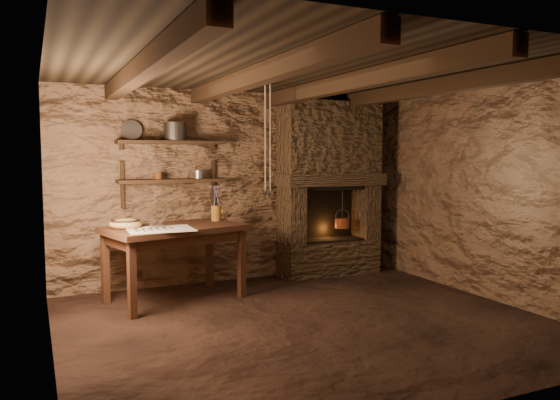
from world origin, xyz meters
name	(u,v)px	position (x,y,z in m)	size (l,w,h in m)	color
floor	(306,323)	(0.00, 0.00, 0.00)	(4.50, 4.50, 0.00)	black
back_wall	(235,187)	(0.00, 2.00, 1.20)	(4.50, 0.04, 2.40)	brown
front_wall	(458,223)	(0.00, -2.00, 1.20)	(4.50, 0.04, 2.40)	brown
left_wall	(48,208)	(-2.25, 0.00, 1.20)	(0.04, 4.00, 2.40)	brown
right_wall	(487,191)	(2.25, 0.00, 1.20)	(0.04, 4.00, 2.40)	brown
ceiling	(308,69)	(0.00, 0.00, 2.40)	(4.50, 4.00, 0.04)	black
beam_far_left	(143,68)	(-1.50, 0.00, 2.31)	(0.14, 3.95, 0.16)	black
beam_mid_left	(257,76)	(-0.50, 0.00, 2.31)	(0.14, 3.95, 0.16)	black
beam_mid_right	(354,82)	(0.50, 0.00, 2.31)	(0.14, 3.95, 0.16)	black
beam_far_right	(436,87)	(1.50, 0.00, 2.31)	(0.14, 3.95, 0.16)	black
shelf_lower	(172,181)	(-0.85, 1.84, 1.30)	(1.25, 0.30, 0.04)	black
shelf_upper	(171,142)	(-0.85, 1.84, 1.75)	(1.25, 0.30, 0.04)	black
hearth	(329,183)	(1.25, 1.77, 1.23)	(1.43, 0.51, 2.30)	#3C2D1E
work_table	(175,260)	(-0.95, 1.31, 0.45)	(1.61, 1.17, 0.83)	black
linen_cloth	(160,229)	(-1.15, 1.09, 0.83)	(0.67, 0.54, 0.01)	white
pewter_cutlery_row	(161,229)	(-1.15, 1.07, 0.84)	(0.56, 0.21, 0.01)	gray
drinking_glasses	(160,223)	(-1.13, 1.22, 0.88)	(0.21, 0.06, 0.09)	silver
stoneware_jug	(216,206)	(-0.39, 1.56, 1.01)	(0.14, 0.14, 0.42)	#935E1C
wooden_bowl	(126,224)	(-1.46, 1.37, 0.87)	(0.35, 0.35, 0.12)	#A88648
iron_stockpot	(175,132)	(-0.80, 1.84, 1.87)	(0.26, 0.26, 0.20)	#2E2C29
tin_pan	(131,130)	(-1.29, 1.94, 1.89)	(0.24, 0.24, 0.03)	#A3A49E
small_kettle	(199,174)	(-0.52, 1.84, 1.37)	(0.14, 0.11, 0.15)	#A3A49E
rusty_tin	(158,176)	(-1.00, 1.84, 1.36)	(0.08, 0.08, 0.08)	#612C13
red_pot	(342,222)	(1.43, 1.72, 0.70)	(0.22, 0.22, 0.54)	maroon
hanging_ropes	(268,137)	(0.05, 1.05, 1.80)	(0.08, 0.08, 1.20)	#C2AE88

